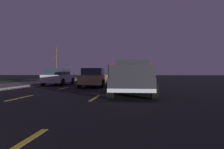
{
  "coord_description": "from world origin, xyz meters",
  "views": [
    {
      "loc": [
        -0.95,
        -3.63,
        1.19
      ],
      "look_at": [
        11.39,
        -2.32,
        1.08
      ],
      "focal_mm": 35.18,
      "sensor_mm": 36.0,
      "label": 1
    }
  ],
  "objects_px": {
    "pickup_truck": "(133,76)",
    "sedan_silver": "(59,77)",
    "bare_tree_far": "(56,63)",
    "sedan_tan": "(94,77)"
  },
  "relations": [
    {
      "from": "pickup_truck",
      "to": "sedan_silver",
      "type": "bearing_deg",
      "value": 39.92
    },
    {
      "from": "sedan_silver",
      "to": "bare_tree_far",
      "type": "distance_m",
      "value": 19.12
    },
    {
      "from": "sedan_tan",
      "to": "bare_tree_far",
      "type": "height_order",
      "value": "bare_tree_far"
    },
    {
      "from": "pickup_truck",
      "to": "sedan_tan",
      "type": "distance_m",
      "value": 6.97
    },
    {
      "from": "pickup_truck",
      "to": "bare_tree_far",
      "type": "relative_size",
      "value": 0.91
    },
    {
      "from": "sedan_tan",
      "to": "bare_tree_far",
      "type": "distance_m",
      "value": 22.91
    },
    {
      "from": "sedan_silver",
      "to": "sedan_tan",
      "type": "relative_size",
      "value": 1.0
    },
    {
      "from": "pickup_truck",
      "to": "sedan_tan",
      "type": "height_order",
      "value": "pickup_truck"
    },
    {
      "from": "sedan_silver",
      "to": "bare_tree_far",
      "type": "bearing_deg",
      "value": 21.08
    },
    {
      "from": "pickup_truck",
      "to": "bare_tree_far",
      "type": "distance_m",
      "value": 29.83
    }
  ]
}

